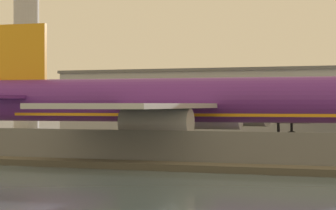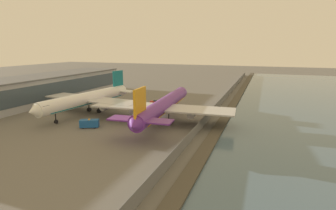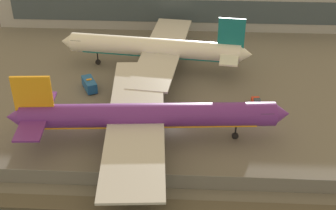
% 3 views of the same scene
% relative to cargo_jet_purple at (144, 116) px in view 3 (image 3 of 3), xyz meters
% --- Properties ---
extents(ground_plane, '(500.00, 500.00, 0.00)m').
position_rel_cargo_jet_purple_xyz_m(ground_plane, '(4.56, 3.48, -5.01)').
color(ground_plane, '#66635E').
extents(shoreline_seawall, '(320.00, 3.00, 0.50)m').
position_rel_cargo_jet_purple_xyz_m(shoreline_seawall, '(4.56, -17.02, -4.76)').
color(shoreline_seawall, '#474238').
rests_on(shoreline_seawall, ground).
extents(perimeter_fence, '(280.00, 0.10, 2.71)m').
position_rel_cargo_jet_purple_xyz_m(perimeter_fence, '(4.56, -12.52, -3.66)').
color(perimeter_fence, slate).
rests_on(perimeter_fence, ground).
extents(cargo_jet_purple, '(49.22, 42.80, 13.14)m').
position_rel_cargo_jet_purple_xyz_m(cargo_jet_purple, '(0.00, 0.00, 0.00)').
color(cargo_jet_purple, '#602889').
rests_on(cargo_jet_purple, ground).
extents(passenger_jet_white_teal, '(43.53, 37.37, 13.36)m').
position_rel_cargo_jet_purple_xyz_m(passenger_jet_white_teal, '(0.26, 27.38, 0.09)').
color(passenger_jet_white_teal, white).
rests_on(passenger_jet_white_teal, ground).
extents(baggage_tug, '(1.92, 3.35, 1.80)m').
position_rel_cargo_jet_purple_xyz_m(baggage_tug, '(21.16, 12.41, -4.21)').
color(baggage_tug, red).
rests_on(baggage_tug, ground).
extents(ops_van, '(4.18, 5.59, 2.48)m').
position_rel_cargo_jet_purple_xyz_m(ops_van, '(-13.22, 17.17, -3.73)').
color(ops_van, '#19519E').
rests_on(ops_van, ground).
extents(terminal_building, '(99.13, 19.51, 10.63)m').
position_rel_cargo_jet_purple_xyz_m(terminal_building, '(5.19, 59.17, 0.32)').
color(terminal_building, '#9EA3AD').
rests_on(terminal_building, ground).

